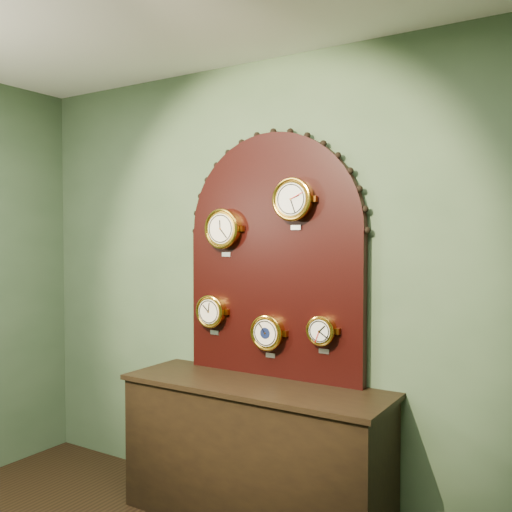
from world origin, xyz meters
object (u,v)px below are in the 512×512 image
Objects in this scene: display_board at (273,248)px; arabic_clock at (293,200)px; barometer at (268,332)px; roman_clock at (223,229)px; hygrometer at (212,311)px; shop_counter at (254,455)px; tide_clock at (322,331)px.

arabic_clock is (0.18, -0.07, 0.29)m from display_board.
barometer is at bearing 179.75° from arabic_clock.
display_board reaches higher than roman_clock.
barometer is at bearing -0.04° from hygrometer.
barometer is at bearing -88.43° from display_board.
arabic_clock is at bearing -0.25° from barometer.
roman_clock is (-0.33, 0.15, 1.34)m from shop_counter.
display_board is (0.00, 0.22, 1.23)m from shop_counter.
tide_clock is at bearing 0.17° from roman_clock.
display_board reaches higher than shop_counter.
barometer is at bearing -179.79° from tide_clock.
barometer is (-0.17, 0.00, -0.80)m from arabic_clock.
shop_counter is at bearing -24.87° from roman_clock.
arabic_clock reaches higher than roman_clock.
roman_clock is 0.91m from tide_clock.
display_board is 0.34m from arabic_clock.
shop_counter is 1.25m from display_board.
roman_clock reaches higher than barometer.
display_board reaches higher than arabic_clock.
display_board is 0.52m from barometer.
display_board is 0.36m from roman_clock.
shop_counter is 1.05× the size of display_board.
display_board is at bearing 169.80° from tide_clock.
display_board is at bearing 11.55° from roman_clock.
display_board is at bearing 91.57° from barometer.
hygrometer is 1.16× the size of tide_clock.
shop_counter is 5.20× the size of arabic_clock.
arabic_clock is 1.16× the size of hygrometer.
hygrometer is 0.44m from barometer.
display_board is at bearing 90.00° from shop_counter.
shop_counter is 5.90× the size of barometer.
roman_clock is at bearing 155.13° from shop_counter.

